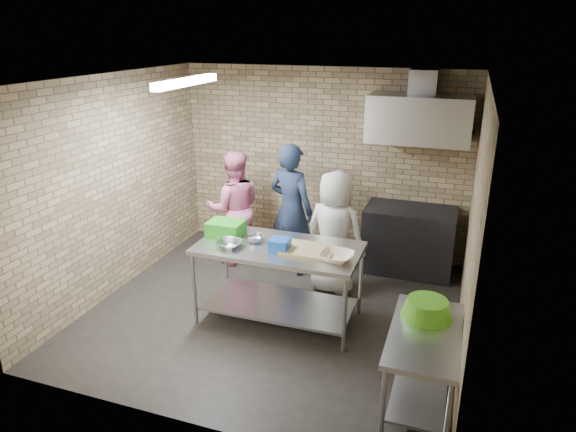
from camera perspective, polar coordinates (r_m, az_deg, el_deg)
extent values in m
plane|color=black|center=(6.29, -1.48, -10.38)|extent=(4.20, 4.20, 0.00)
plane|color=black|center=(5.45, -1.74, 14.92)|extent=(4.20, 4.20, 0.00)
cube|color=tan|center=(7.56, 3.79, 5.95)|extent=(4.20, 0.06, 2.70)
cube|color=tan|center=(4.07, -11.69, -7.28)|extent=(4.20, 0.06, 2.70)
cube|color=tan|center=(6.73, -18.59, 3.16)|extent=(0.06, 4.00, 2.70)
cube|color=tan|center=(5.39, 19.76, -1.09)|extent=(0.06, 4.00, 2.70)
cube|color=silver|center=(5.92, -1.02, -7.42)|extent=(1.83, 0.91, 0.91)
cube|color=silver|center=(4.87, 14.59, -16.00)|extent=(0.60, 1.20, 0.75)
cube|color=black|center=(7.28, 13.17, -2.58)|extent=(1.20, 0.70, 0.90)
cube|color=silver|center=(6.88, 14.31, 10.37)|extent=(1.30, 0.60, 0.60)
cube|color=#A5A8AD|center=(6.97, 14.76, 14.19)|extent=(0.35, 0.30, 0.30)
cube|color=#3F2B19|center=(7.08, 16.78, 8.91)|extent=(0.80, 0.20, 0.04)
cube|color=white|center=(5.88, -11.18, 14.36)|extent=(0.10, 1.25, 0.08)
cube|color=green|center=(6.05, -6.89, -1.34)|extent=(0.41, 0.30, 0.16)
cube|color=blue|center=(5.60, -0.92, -3.20)|extent=(0.20, 0.20, 0.13)
cube|color=tan|center=(5.60, 2.25, -3.77)|extent=(0.56, 0.43, 0.03)
imported|color=#B6B9BE|center=(5.72, -6.46, -3.12)|extent=(0.31, 0.31, 0.07)
imported|color=#B5B6BC|center=(5.85, -3.64, -2.48)|extent=(0.24, 0.24, 0.07)
imported|color=beige|center=(5.39, 5.42, -4.50)|extent=(0.39, 0.39, 0.09)
cylinder|color=#B22619|center=(7.07, 14.83, 10.00)|extent=(0.07, 0.07, 0.18)
cylinder|color=green|center=(7.06, 18.09, 9.53)|extent=(0.06, 0.06, 0.15)
imported|color=#151C34|center=(6.91, 0.36, 0.73)|extent=(0.75, 0.60, 1.80)
imported|color=pink|center=(7.25, -5.97, 0.84)|extent=(0.99, 0.92, 1.63)
imported|color=silver|center=(6.45, 5.15, -1.83)|extent=(0.85, 0.63, 1.58)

